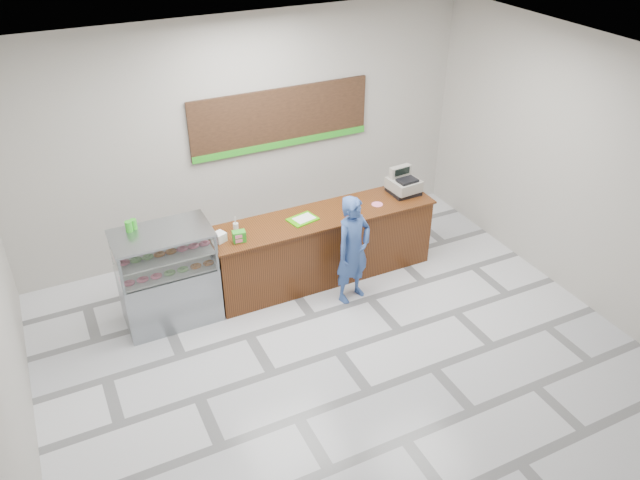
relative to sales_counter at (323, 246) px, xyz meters
name	(u,v)px	position (x,y,z in m)	size (l,w,h in m)	color
floor	(338,351)	(-0.55, -1.55, -0.52)	(7.00, 7.00, 0.00)	silver
back_wall	(246,136)	(-0.55, 1.45, 1.23)	(7.00, 7.00, 0.00)	#B2ADA3
ceiling	(344,73)	(-0.55, -1.55, 2.98)	(7.00, 7.00, 0.00)	silver
sales_counter	(323,246)	(0.00, 0.00, 0.00)	(3.26, 0.76, 1.03)	#5D2C10
display_case	(168,276)	(-2.22, 0.00, 0.16)	(1.22, 0.72, 1.33)	gray
menu_board	(281,119)	(0.00, 1.41, 1.42)	(2.80, 0.06, 0.90)	black
cash_register	(403,184)	(1.34, 0.07, 0.66)	(0.43, 0.45, 0.38)	black
card_terminal	(403,195)	(1.28, -0.04, 0.54)	(0.09, 0.17, 0.04)	black
serving_tray	(303,219)	(-0.31, -0.01, 0.52)	(0.44, 0.35, 0.02)	#42BD08
napkin_box	(220,237)	(-1.50, -0.04, 0.57)	(0.14, 0.14, 0.12)	white
straw_cup	(236,227)	(-1.22, 0.13, 0.57)	(0.07, 0.07, 0.11)	silver
promo_box	(239,236)	(-1.28, -0.15, 0.59)	(0.17, 0.11, 0.15)	green
donut_decal	(377,204)	(0.82, -0.07, 0.52)	(0.16, 0.16, 0.00)	pink
green_cup_left	(134,224)	(-2.49, 0.23, 0.88)	(0.08, 0.08, 0.13)	green
green_cup_right	(129,226)	(-2.55, 0.20, 0.88)	(0.09, 0.09, 0.14)	green
customer	(353,250)	(0.14, -0.63, 0.26)	(0.57, 0.37, 1.56)	#325195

